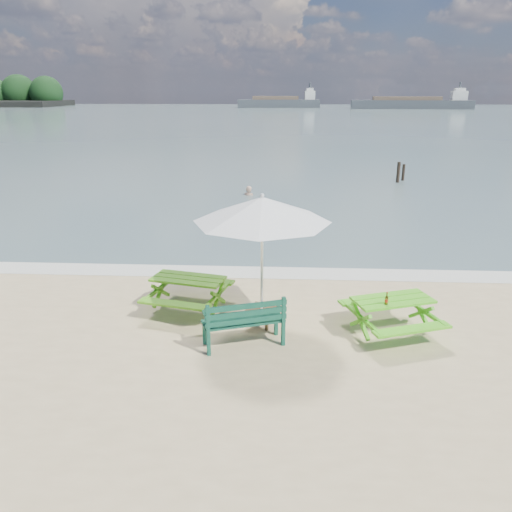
# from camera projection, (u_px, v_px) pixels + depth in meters

# --- Properties ---
(sea) EXTENTS (300.00, 300.00, 0.00)m
(sea) POSITION_uv_depth(u_px,v_px,m) (284.00, 117.00, 89.30)
(sea) COLOR slate
(sea) RESTS_ON ground
(foam_strip) EXTENTS (22.00, 0.90, 0.01)m
(foam_strip) POSITION_uv_depth(u_px,v_px,m) (277.00, 273.00, 13.16)
(foam_strip) COLOR silver
(foam_strip) RESTS_ON ground
(picnic_table_left) EXTENTS (1.91, 2.04, 0.74)m
(picnic_table_left) POSITION_uv_depth(u_px,v_px,m) (189.00, 294.00, 10.89)
(picnic_table_left) COLOR #4F9C17
(picnic_table_left) RESTS_ON ground
(picnic_table_right) EXTENTS (2.01, 2.12, 0.73)m
(picnic_table_right) POSITION_uv_depth(u_px,v_px,m) (391.00, 316.00, 9.82)
(picnic_table_right) COLOR #4CBA1C
(picnic_table_right) RESTS_ON ground
(park_bench) EXTENTS (1.61, 0.97, 0.94)m
(park_bench) POSITION_uv_depth(u_px,v_px,m) (244.00, 331.00, 9.39)
(park_bench) COLOR #104534
(park_bench) RESTS_ON ground
(side_table) EXTENTS (0.71, 0.71, 0.35)m
(side_table) POSITION_uv_depth(u_px,v_px,m) (262.00, 316.00, 10.25)
(side_table) COLOR brown
(side_table) RESTS_ON ground
(patio_umbrella) EXTENTS (3.53, 3.53, 2.67)m
(patio_umbrella) POSITION_uv_depth(u_px,v_px,m) (262.00, 209.00, 9.54)
(patio_umbrella) COLOR silver
(patio_umbrella) RESTS_ON ground
(beer_bottle) EXTENTS (0.06, 0.06, 0.24)m
(beer_bottle) POSITION_uv_depth(u_px,v_px,m) (386.00, 300.00, 9.43)
(beer_bottle) COLOR brown
(beer_bottle) RESTS_ON picnic_table_right
(swimmer) EXTENTS (0.66, 0.54, 1.58)m
(swimmer) POSITION_uv_depth(u_px,v_px,m) (249.00, 203.00, 23.05)
(swimmer) COLOR tan
(swimmer) RESTS_ON ground
(mooring_pilings) EXTENTS (0.57, 0.77, 1.26)m
(mooring_pilings) POSITION_uv_depth(u_px,v_px,m) (400.00, 174.00, 26.10)
(mooring_pilings) COLOR black
(mooring_pilings) RESTS_ON ground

